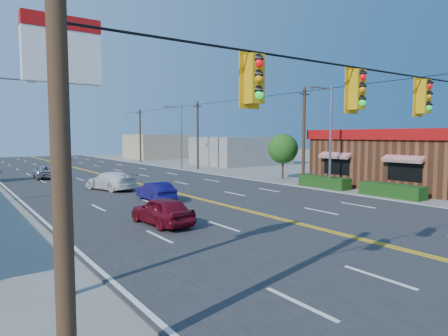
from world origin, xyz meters
TOP-DOWN VIEW (x-y plane):
  - ground at (0.00, 0.00)m, footprint 160.00×160.00m
  - road at (0.00, 20.00)m, footprint 20.00×120.00m
  - signal_span at (-0.12, 0.00)m, footprint 24.32×0.34m
  - kfc at (19.90, 12.00)m, footprint 16.30×12.40m
  - pizza_hut_sign at (-11.00, 4.00)m, footprint 1.90×0.30m
  - streetlight_se at (10.79, 14.00)m, footprint 2.55×0.25m
  - streetlight_ne at (10.79, 38.00)m, footprint 2.55×0.25m
  - utility_pole_near at (12.20, 18.00)m, footprint 0.28×0.28m
  - utility_pole_mid at (12.20, 36.00)m, footprint 0.28×0.28m
  - utility_pole_far at (12.20, 54.00)m, footprint 0.28×0.28m
  - tree_kfc_rear at (13.50, 22.00)m, footprint 2.94×2.94m
  - bld_east_mid at (22.00, 40.00)m, footprint 12.00×10.00m
  - bld_east_far at (19.00, 62.00)m, footprint 10.00×10.00m
  - car_magenta at (-5.41, 9.95)m, footprint 1.82×3.98m
  - car_blue at (-2.70, 16.41)m, footprint 1.41×3.74m
  - car_white at (-3.34, 23.12)m, footprint 3.11×5.16m
  - car_silver at (-5.74, 34.88)m, footprint 2.39×4.58m

SIDE VIEW (x-z plane):
  - ground at x=0.00m, z-range 0.00..0.00m
  - road at x=0.00m, z-range 0.00..0.06m
  - car_blue at x=-2.70m, z-range 0.00..1.22m
  - car_silver at x=-5.74m, z-range 0.00..1.23m
  - car_magenta at x=-5.41m, z-range 0.00..1.32m
  - car_white at x=-3.34m, z-range 0.00..1.40m
  - bld_east_mid at x=22.00m, z-range 0.00..4.00m
  - bld_east_far at x=19.00m, z-range 0.00..4.40m
  - kfc at x=19.90m, z-range 0.03..4.73m
  - tree_kfc_rear at x=13.50m, z-range 0.73..5.14m
  - utility_pole_near at x=12.20m, z-range 0.00..8.40m
  - utility_pole_mid at x=12.20m, z-range 0.00..8.40m
  - utility_pole_far at x=12.20m, z-range 0.00..8.40m
  - streetlight_se at x=10.79m, z-range 0.51..8.51m
  - streetlight_ne at x=10.79m, z-range 0.51..8.51m
  - signal_span at x=-0.12m, z-range 0.39..9.39m
  - pizza_hut_sign at x=-11.00m, z-range 1.76..8.61m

